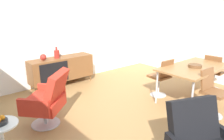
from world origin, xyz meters
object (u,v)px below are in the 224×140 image
dining_chair_far_end (214,71)px  dining_table (195,69)px  wooden_bowl_on_table (195,66)px  dining_chair_front_left (212,91)px  vase_cobalt (57,54)px  lounge_chair_red (47,99)px  vase_sculptural_dark (43,57)px  side_table_round (2,137)px  sideboard (62,68)px  dining_chair_back_left (162,76)px

dining_chair_far_end → dining_table: bearing=179.8°
wooden_bowl_on_table → dining_chair_front_left: size_ratio=0.30×
vase_cobalt → lounge_chair_red: (-0.98, -1.58, -0.36)m
vase_cobalt → dining_chair_front_left: 3.50m
vase_cobalt → lounge_chair_red: size_ratio=0.29×
vase_sculptural_dark → side_table_round: bearing=-125.8°
sideboard → side_table_round: bearing=-133.3°
dining_chair_back_left → sideboard: bearing=123.2°
sideboard → vase_sculptural_dark: size_ratio=10.68×
dining_chair_back_left → vase_sculptural_dark: bearing=131.1°
sideboard → dining_table: 3.12m
vase_cobalt → vase_sculptural_dark: bearing=180.0°
vase_cobalt → dining_chair_front_left: (1.45, -3.17, -0.35)m
vase_sculptural_dark → dining_chair_far_end: size_ratio=0.18×
sideboard → vase_sculptural_dark: 0.57m
vase_sculptural_dark → dining_chair_front_left: bearing=-60.5°
wooden_bowl_on_table → dining_chair_front_left: bearing=-118.5°
dining_chair_back_left → dining_chair_front_left: size_ratio=1.00×
dining_chair_far_end → dining_chair_front_left: bearing=-155.8°
dining_chair_front_left → dining_chair_far_end: bearing=24.2°
lounge_chair_red → vase_cobalt: bearing=58.3°
vase_sculptural_dark → dining_chair_front_left: vase_sculptural_dark is taller
vase_sculptural_dark → dining_chair_back_left: 2.74m
vase_sculptural_dark → dining_chair_back_left: bearing=-48.9°
dining_chair_back_left → dining_chair_front_left: 1.12m
lounge_chair_red → side_table_round: (-0.82, -0.44, -0.15)m
dining_table → lounge_chair_red: lounge_chair_red is taller
sideboard → dining_table: dining_table is taller
dining_chair_front_left → side_table_round: size_ratio=1.65×
wooden_bowl_on_table → lounge_chair_red: 2.93m
dining_table → dining_chair_front_left: size_ratio=1.87×
vase_sculptural_dark → wooden_bowl_on_table: vase_sculptural_dark is taller
vase_cobalt → vase_sculptural_dark: 0.35m
dining_chair_back_left → dining_chair_front_left: (0.01, -1.12, 0.00)m
dining_chair_front_left → dining_chair_far_end: (1.24, 0.56, 0.00)m
vase_sculptural_dark → dining_chair_front_left: (1.79, -3.17, -0.33)m
dining_chair_front_left → vase_sculptural_dark: bearing=119.5°
dining_chair_back_left → dining_table: bearing=-57.7°
vase_cobalt → dining_chair_front_left: vase_cobalt is taller
vase_sculptural_dark → dining_chair_far_end: bearing=-40.8°
dining_chair_far_end → side_table_round: size_ratio=1.65×
dining_chair_front_left → sideboard: bearing=113.1°
wooden_bowl_on_table → lounge_chair_red: (-2.71, 1.05, -0.30)m
vase_sculptural_dark → dining_table: 3.37m
dining_chair_front_left → dining_table: bearing=58.2°
vase_cobalt → lounge_chair_red: bearing=-121.7°
vase_sculptural_dark → side_table_round: (-1.45, -2.02, -0.47)m
wooden_bowl_on_table → dining_chair_front_left: (-0.29, -0.54, -0.30)m
dining_table → wooden_bowl_on_table: size_ratio=6.15×
vase_cobalt → vase_sculptural_dark: (-0.35, 0.00, -0.03)m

